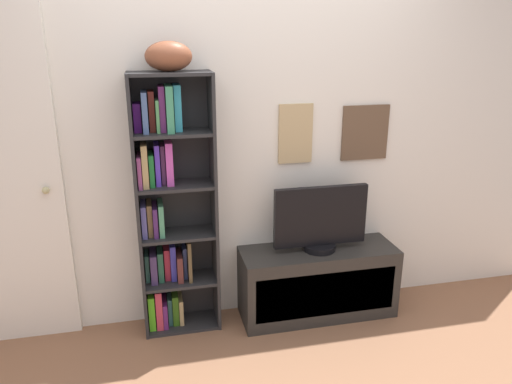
# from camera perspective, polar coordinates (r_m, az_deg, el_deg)

# --- Properties ---
(back_wall) EXTENTS (4.80, 0.08, 2.44)m
(back_wall) POSITION_cam_1_polar(r_m,az_deg,el_deg) (3.18, -1.66, 6.02)
(back_wall) COLOR silver
(back_wall) RESTS_ON ground
(bookshelf) EXTENTS (0.49, 0.25, 1.68)m
(bookshelf) POSITION_cam_1_polar(r_m,az_deg,el_deg) (3.12, -10.18, -2.19)
(bookshelf) COLOR #252628
(bookshelf) RESTS_ON ground
(football) EXTENTS (0.30, 0.21, 0.17)m
(football) POSITION_cam_1_polar(r_m,az_deg,el_deg) (2.90, -10.25, 15.42)
(football) COLOR brown
(football) RESTS_ON bookshelf
(tv_stand) EXTENTS (1.07, 0.36, 0.49)m
(tv_stand) POSITION_cam_1_polar(r_m,az_deg,el_deg) (3.46, 7.26, -10.42)
(tv_stand) COLOR #292725
(tv_stand) RESTS_ON ground
(television) EXTENTS (0.63, 0.22, 0.45)m
(television) POSITION_cam_1_polar(r_m,az_deg,el_deg) (3.26, 7.58, -3.26)
(television) COLOR black
(television) RESTS_ON tv_stand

